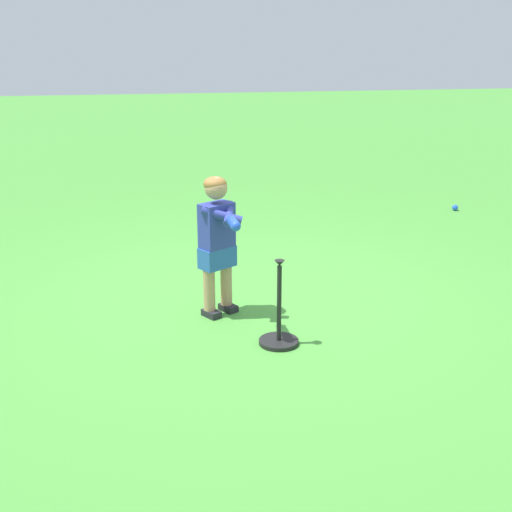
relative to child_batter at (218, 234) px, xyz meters
name	(u,v)px	position (x,y,z in m)	size (l,w,h in m)	color
ground_plane	(250,300)	(-0.25, 0.28, -0.65)	(40.00, 40.00, 0.00)	#479338
child_batter	(218,234)	(0.00, 0.00, 0.00)	(0.78, 0.34, 1.08)	#232328
play_ball_far_right	(455,208)	(-2.71, 3.27, -0.61)	(0.07, 0.07, 0.07)	blue
batting_tee	(279,330)	(0.60, 0.34, -0.55)	(0.28, 0.28, 0.62)	black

